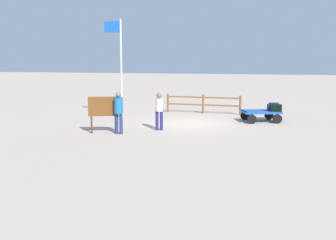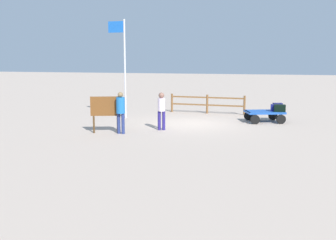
{
  "view_description": "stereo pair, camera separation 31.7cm",
  "coord_description": "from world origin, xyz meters",
  "px_view_note": "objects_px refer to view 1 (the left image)",
  "views": [
    {
      "loc": [
        -3.56,
        18.88,
        3.22
      ],
      "look_at": [
        -0.44,
        6.0,
        1.12
      ],
      "focal_mm": 42.26,
      "sensor_mm": 36.0,
      "label": 1
    },
    {
      "loc": [
        -3.87,
        18.8,
        3.22
      ],
      "look_at": [
        -0.44,
        6.0,
        1.12
      ],
      "focal_mm": 42.26,
      "sensor_mm": 36.0,
      "label": 2
    }
  ],
  "objects_px": {
    "suitcase_tan": "(276,108)",
    "suitcase_dark": "(273,108)",
    "signboard": "(103,109)",
    "flagpole": "(119,60)",
    "luggage_cart": "(260,113)",
    "suitcase_maroon": "(274,106)",
    "worker_trailing": "(119,109)",
    "worker_lead": "(159,108)"
  },
  "relations": [
    {
      "from": "worker_lead",
      "to": "suitcase_tan",
      "type": "bearing_deg",
      "value": -146.09
    },
    {
      "from": "suitcase_dark",
      "to": "luggage_cart",
      "type": "bearing_deg",
      "value": 7.8
    },
    {
      "from": "luggage_cart",
      "to": "suitcase_maroon",
      "type": "height_order",
      "value": "suitcase_maroon"
    },
    {
      "from": "flagpole",
      "to": "luggage_cart",
      "type": "bearing_deg",
      "value": -176.0
    },
    {
      "from": "suitcase_tan",
      "to": "signboard",
      "type": "distance_m",
      "value": 8.67
    },
    {
      "from": "suitcase_tan",
      "to": "suitcase_dark",
      "type": "relative_size",
      "value": 0.95
    },
    {
      "from": "luggage_cart",
      "to": "suitcase_dark",
      "type": "relative_size",
      "value": 3.54
    },
    {
      "from": "signboard",
      "to": "suitcase_dark",
      "type": "bearing_deg",
      "value": -145.68
    },
    {
      "from": "signboard",
      "to": "flagpole",
      "type": "bearing_deg",
      "value": -78.91
    },
    {
      "from": "suitcase_dark",
      "to": "flagpole",
      "type": "xyz_separation_m",
      "value": [
        7.95,
        0.6,
        2.36
      ]
    },
    {
      "from": "suitcase_tan",
      "to": "worker_lead",
      "type": "xyz_separation_m",
      "value": [
        5.13,
        3.45,
        0.26
      ]
    },
    {
      "from": "suitcase_maroon",
      "to": "worker_trailing",
      "type": "height_order",
      "value": "worker_trailing"
    },
    {
      "from": "suitcase_maroon",
      "to": "flagpole",
      "type": "height_order",
      "value": "flagpole"
    },
    {
      "from": "worker_trailing",
      "to": "signboard",
      "type": "relative_size",
      "value": 1.13
    },
    {
      "from": "suitcase_maroon",
      "to": "signboard",
      "type": "height_order",
      "value": "signboard"
    },
    {
      "from": "suitcase_maroon",
      "to": "worker_trailing",
      "type": "bearing_deg",
      "value": 39.73
    },
    {
      "from": "luggage_cart",
      "to": "suitcase_tan",
      "type": "distance_m",
      "value": 0.81
    },
    {
      "from": "suitcase_tan",
      "to": "flagpole",
      "type": "bearing_deg",
      "value": 3.35
    },
    {
      "from": "suitcase_tan",
      "to": "worker_lead",
      "type": "bearing_deg",
      "value": 33.91
    },
    {
      "from": "luggage_cart",
      "to": "suitcase_dark",
      "type": "xyz_separation_m",
      "value": [
        -0.61,
        -0.08,
        0.3
      ]
    },
    {
      "from": "suitcase_maroon",
      "to": "worker_lead",
      "type": "distance_m",
      "value": 6.48
    },
    {
      "from": "worker_trailing",
      "to": "signboard",
      "type": "distance_m",
      "value": 0.7
    },
    {
      "from": "luggage_cart",
      "to": "flagpole",
      "type": "bearing_deg",
      "value": 4.0
    },
    {
      "from": "luggage_cart",
      "to": "worker_trailing",
      "type": "relative_size",
      "value": 1.19
    },
    {
      "from": "suitcase_maroon",
      "to": "suitcase_tan",
      "type": "bearing_deg",
      "value": 98.64
    },
    {
      "from": "suitcase_dark",
      "to": "worker_trailing",
      "type": "relative_size",
      "value": 0.34
    },
    {
      "from": "suitcase_tan",
      "to": "worker_trailing",
      "type": "distance_m",
      "value": 8.1
    },
    {
      "from": "luggage_cart",
      "to": "suitcase_tan",
      "type": "xyz_separation_m",
      "value": [
        -0.75,
        0.04,
        0.31
      ]
    },
    {
      "from": "suitcase_tan",
      "to": "suitcase_dark",
      "type": "height_order",
      "value": "suitcase_tan"
    },
    {
      "from": "luggage_cart",
      "to": "worker_lead",
      "type": "distance_m",
      "value": 5.62
    },
    {
      "from": "luggage_cart",
      "to": "suitcase_maroon",
      "type": "distance_m",
      "value": 0.94
    },
    {
      "from": "worker_trailing",
      "to": "flagpole",
      "type": "height_order",
      "value": "flagpole"
    },
    {
      "from": "suitcase_tan",
      "to": "suitcase_dark",
      "type": "distance_m",
      "value": 0.19
    },
    {
      "from": "worker_trailing",
      "to": "flagpole",
      "type": "xyz_separation_m",
      "value": [
        1.53,
        -4.26,
        2.03
      ]
    },
    {
      "from": "worker_lead",
      "to": "signboard",
      "type": "distance_m",
      "value": 2.49
    },
    {
      "from": "worker_lead",
      "to": "worker_trailing",
      "type": "relative_size",
      "value": 0.95
    },
    {
      "from": "suitcase_dark",
      "to": "worker_lead",
      "type": "relative_size",
      "value": 0.36
    },
    {
      "from": "suitcase_tan",
      "to": "suitcase_maroon",
      "type": "relative_size",
      "value": 1.09
    },
    {
      "from": "luggage_cart",
      "to": "signboard",
      "type": "height_order",
      "value": "signboard"
    },
    {
      "from": "suitcase_tan",
      "to": "signboard",
      "type": "bearing_deg",
      "value": 33.13
    },
    {
      "from": "suitcase_maroon",
      "to": "suitcase_dark",
      "type": "bearing_deg",
      "value": 85.32
    },
    {
      "from": "worker_lead",
      "to": "flagpole",
      "type": "bearing_deg",
      "value": -45.1
    }
  ]
}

